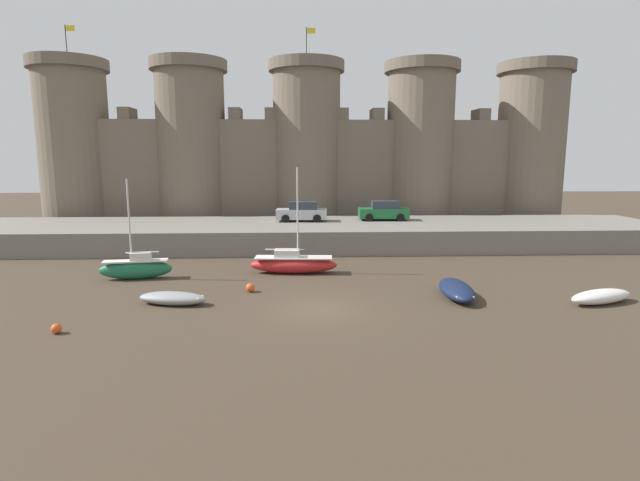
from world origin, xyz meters
name	(u,v)px	position (x,y,z in m)	size (l,w,h in m)	color
ground_plane	(317,309)	(0.00, 0.00, 0.00)	(160.00, 160.00, 0.00)	#423528
quay_road	(309,234)	(0.00, 17.27, 0.88)	(56.15, 10.00, 1.75)	slate
castle	(307,154)	(0.00, 26.98, 7.28)	(51.32, 7.17, 18.90)	#706354
rowboat_midflat_left	(601,296)	(13.61, 0.38, 0.36)	(3.73, 2.18, 0.68)	silver
rowboat_near_channel_right	(173,298)	(-6.83, 1.08, 0.32)	(3.46, 1.79, 0.61)	gray
sailboat_midflat_centre	(293,263)	(-1.18, 7.37, 0.60)	(5.32, 1.67, 6.34)	red
sailboat_foreground_right	(136,268)	(-10.17, 6.29, 0.65)	(4.13, 1.48, 5.73)	#1E6B47
rowboat_midflat_right	(456,289)	(7.03, 1.74, 0.40)	(1.79, 4.09, 0.76)	#141E3D
mooring_buoy_near_shore	(56,329)	(-10.45, -2.76, 0.20)	(0.41, 0.41, 0.41)	#E04C1E
mooring_buoy_off_centre	(250,288)	(-3.36, 3.17, 0.23)	(0.46, 0.46, 0.46)	#E04C1E
car_quay_west	(384,211)	(6.27, 18.99, 2.53)	(4.14, 1.95, 1.62)	#1E6638
car_quay_east	(302,212)	(-0.56, 18.59, 2.53)	(4.14, 1.95, 1.62)	#B2B5B7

